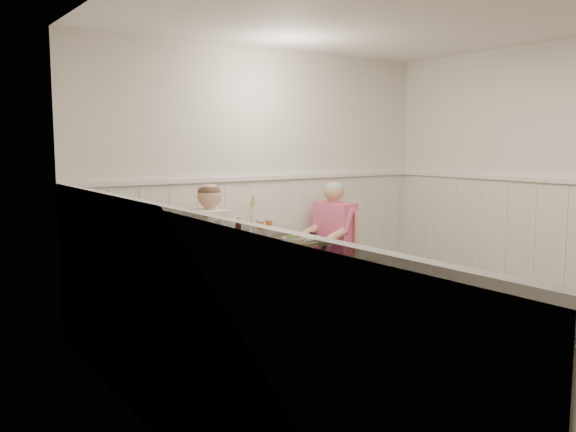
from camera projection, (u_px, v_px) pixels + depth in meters
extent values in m
plane|color=#4B331B|center=(427.00, 373.00, 4.45)|extent=(4.50, 4.50, 0.00)
cube|color=silver|center=(262.00, 180.00, 6.13)|extent=(4.00, 0.04, 2.60)
cube|color=silver|center=(166.00, 215.00, 3.17)|extent=(0.04, 4.50, 2.60)
cube|color=white|center=(437.00, 7.00, 4.14)|extent=(4.00, 4.50, 0.02)
cube|color=silver|center=(263.00, 244.00, 6.20)|extent=(3.98, 0.03, 1.30)
cube|color=silver|center=(172.00, 335.00, 3.25)|extent=(0.03, 4.48, 1.30)
cube|color=silver|center=(264.00, 178.00, 6.10)|extent=(3.98, 0.06, 0.04)
cube|color=silver|center=(171.00, 211.00, 3.18)|extent=(0.06, 4.48, 0.04)
cube|color=#4C3F39|center=(276.00, 242.00, 5.81)|extent=(0.80, 0.70, 0.04)
cylinder|color=#3F3833|center=(262.00, 292.00, 5.41)|extent=(0.05, 0.05, 0.71)
cylinder|color=#3F3833|center=(229.00, 279.00, 5.90)|extent=(0.05, 0.05, 0.71)
cylinder|color=#3F3833|center=(324.00, 282.00, 5.80)|extent=(0.05, 0.05, 0.71)
cylinder|color=#3F3833|center=(289.00, 271.00, 6.29)|extent=(0.05, 0.05, 0.71)
cube|color=tan|center=(330.00, 259.00, 6.28)|extent=(0.61, 0.61, 0.04)
cube|color=#5979C4|center=(330.00, 255.00, 6.27)|extent=(0.55, 0.55, 0.03)
cube|color=tan|center=(350.00, 233.00, 6.29)|extent=(0.21, 0.44, 0.49)
cylinder|color=tan|center=(354.00, 286.00, 6.16)|extent=(0.04, 0.04, 0.46)
cylinder|color=tan|center=(316.00, 288.00, 6.07)|extent=(0.04, 0.04, 0.46)
cylinder|color=tan|center=(342.00, 278.00, 6.55)|extent=(0.04, 0.04, 0.46)
cylinder|color=tan|center=(306.00, 279.00, 6.46)|extent=(0.04, 0.04, 0.46)
cube|color=tan|center=(215.00, 289.00, 5.41)|extent=(0.41, 0.41, 0.04)
cube|color=#5979C4|center=(215.00, 286.00, 5.41)|extent=(0.37, 0.37, 0.03)
cube|color=tan|center=(199.00, 268.00, 5.28)|extent=(0.07, 0.37, 0.39)
cylinder|color=tan|center=(191.00, 310.00, 5.45)|extent=(0.03, 0.03, 0.36)
cylinder|color=tan|center=(220.00, 304.00, 5.66)|extent=(0.03, 0.03, 0.36)
cylinder|color=tan|center=(211.00, 318.00, 5.22)|extent=(0.03, 0.03, 0.36)
cylinder|color=tan|center=(240.00, 311.00, 5.42)|extent=(0.03, 0.03, 0.36)
cube|color=#3F3F47|center=(334.00, 284.00, 6.30)|extent=(0.48, 0.45, 0.43)
cube|color=#3F3F47|center=(322.00, 261.00, 6.14)|extent=(0.46, 0.41, 0.12)
cube|color=pink|center=(334.00, 228.00, 6.23)|extent=(0.30, 0.45, 0.52)
sphere|color=tan|center=(334.00, 191.00, 6.19)|extent=(0.21, 0.21, 0.21)
sphere|color=#A5A5A0|center=(335.00, 188.00, 6.18)|extent=(0.20, 0.20, 0.20)
cube|color=black|center=(312.00, 231.00, 5.99)|extent=(0.03, 0.07, 0.12)
cube|color=#3F3F47|center=(210.00, 306.00, 5.46)|extent=(0.45, 0.42, 0.44)
cube|color=#3F3F47|center=(228.00, 272.00, 5.55)|extent=(0.43, 0.38, 0.13)
cube|color=white|center=(209.00, 239.00, 5.39)|extent=(0.26, 0.44, 0.54)
sphere|color=tan|center=(208.00, 196.00, 5.34)|extent=(0.21, 0.21, 0.21)
sphere|color=#4C3828|center=(208.00, 193.00, 5.34)|extent=(0.20, 0.20, 0.20)
cylinder|color=white|center=(293.00, 238.00, 5.87)|extent=(0.23, 0.23, 0.02)
ellipsoid|color=#3F722D|center=(292.00, 236.00, 5.83)|extent=(0.11, 0.10, 0.04)
sphere|color=tan|center=(297.00, 235.00, 5.91)|extent=(0.03, 0.03, 0.03)
cube|color=brown|center=(292.00, 236.00, 5.92)|extent=(0.07, 0.04, 0.01)
cylinder|color=white|center=(296.00, 235.00, 5.95)|extent=(0.05, 0.05, 0.03)
cylinder|color=white|center=(257.00, 241.00, 5.69)|extent=(0.31, 0.31, 0.02)
ellipsoid|color=#3F722D|center=(255.00, 238.00, 5.63)|extent=(0.15, 0.12, 0.06)
sphere|color=tan|center=(262.00, 237.00, 5.73)|extent=(0.04, 0.04, 0.04)
cylinder|color=silver|center=(269.00, 235.00, 6.06)|extent=(0.07, 0.07, 0.01)
cylinder|color=silver|center=(269.00, 231.00, 6.06)|extent=(0.01, 0.01, 0.08)
cone|color=#C06925|center=(269.00, 224.00, 6.05)|extent=(0.08, 0.08, 0.07)
cylinder|color=silver|center=(269.00, 219.00, 6.04)|extent=(0.08, 0.08, 0.03)
cylinder|color=silver|center=(260.00, 238.00, 5.92)|extent=(0.07, 0.07, 0.01)
cylinder|color=silver|center=(260.00, 233.00, 5.91)|extent=(0.01, 0.01, 0.09)
cone|color=#C06925|center=(260.00, 225.00, 5.91)|extent=(0.08, 0.08, 0.08)
cylinder|color=silver|center=(260.00, 220.00, 5.90)|extent=(0.08, 0.08, 0.03)
cylinder|color=black|center=(238.00, 232.00, 5.77)|extent=(0.06, 0.06, 0.15)
cone|color=black|center=(238.00, 222.00, 5.76)|extent=(0.06, 0.06, 0.04)
cylinder|color=black|center=(238.00, 219.00, 5.75)|extent=(0.02, 0.02, 0.03)
cylinder|color=#1B2BA0|center=(238.00, 232.00, 5.77)|extent=(0.06, 0.06, 0.04)
cylinder|color=white|center=(313.00, 239.00, 5.72)|extent=(0.20, 0.09, 0.04)
cylinder|color=silver|center=(251.00, 233.00, 5.95)|extent=(0.05, 0.05, 0.09)
cylinder|color=#D8C96B|center=(251.00, 217.00, 5.93)|extent=(0.03, 0.03, 0.29)
cone|color=#D8C96B|center=(250.00, 199.00, 5.91)|extent=(0.04, 0.04, 0.10)
cube|color=#5979C4|center=(241.00, 239.00, 5.81)|extent=(0.40, 0.36, 0.01)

